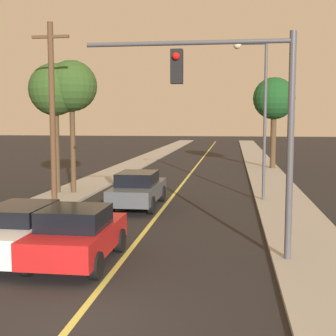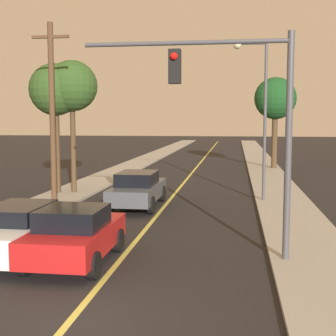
% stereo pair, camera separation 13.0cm
% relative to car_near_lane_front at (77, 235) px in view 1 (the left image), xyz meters
% --- Properties ---
extents(ground_plane, '(200.00, 200.00, 0.00)m').
position_rel_car_near_lane_front_xyz_m(ground_plane, '(1.13, -3.57, -0.79)').
color(ground_plane, black).
extents(road_surface, '(8.07, 80.00, 0.01)m').
position_rel_car_near_lane_front_xyz_m(road_surface, '(1.13, 32.43, -0.78)').
color(road_surface, black).
rests_on(road_surface, ground).
extents(sidewalk_left, '(2.50, 80.00, 0.12)m').
position_rel_car_near_lane_front_xyz_m(sidewalk_left, '(-4.16, 32.43, -0.73)').
color(sidewalk_left, '#9E998E').
rests_on(sidewalk_left, ground).
extents(sidewalk_right, '(2.50, 80.00, 0.12)m').
position_rel_car_near_lane_front_xyz_m(sidewalk_right, '(6.41, 32.43, -0.73)').
color(sidewalk_right, '#9E998E').
rests_on(sidewalk_right, ground).
extents(car_near_lane_front, '(1.96, 3.83, 1.53)m').
position_rel_car_near_lane_front_xyz_m(car_near_lane_front, '(0.00, 0.00, 0.00)').
color(car_near_lane_front, red).
rests_on(car_near_lane_front, ground).
extents(car_near_lane_second, '(1.91, 4.83, 1.57)m').
position_rel_car_near_lane_front_xyz_m(car_near_lane_second, '(-0.00, 8.15, 0.03)').
color(car_near_lane_second, '#474C51').
rests_on(car_near_lane_second, ground).
extents(car_outer_lane_front, '(1.84, 4.71, 1.46)m').
position_rel_car_near_lane_front_xyz_m(car_outer_lane_front, '(-1.78, 0.58, -0.03)').
color(car_outer_lane_front, white).
rests_on(car_outer_lane_front, ground).
extents(traffic_signal_mast, '(5.53, 0.42, 5.96)m').
position_rel_car_near_lane_front_xyz_m(traffic_signal_mast, '(4.24, 0.81, 3.44)').
color(traffic_signal_mast, '#47474C').
rests_on(traffic_signal_mast, ground).
extents(streetlamp_right, '(1.55, 0.36, 7.26)m').
position_rel_car_near_lane_front_xyz_m(streetlamp_right, '(5.18, 10.16, 3.95)').
color(streetlamp_right, '#47474C').
rests_on(streetlamp_right, ground).
extents(utility_pole_left, '(1.60, 0.24, 7.73)m').
position_rel_car_near_lane_front_xyz_m(utility_pole_left, '(-3.51, 7.31, 3.36)').
color(utility_pole_left, '#513823').
rests_on(utility_pole_left, ground).
extents(tree_left_near, '(2.62, 2.62, 6.52)m').
position_rel_car_near_lane_front_xyz_m(tree_left_near, '(-4.80, 10.97, 4.46)').
color(tree_left_near, '#4C3823').
rests_on(tree_left_near, ground).
extents(tree_left_far, '(2.55, 2.55, 6.66)m').
position_rel_car_near_lane_front_xyz_m(tree_left_far, '(-3.97, 11.10, 4.66)').
color(tree_left_far, '#4C3823').
rests_on(tree_left_far, ground).
extents(tree_right_near, '(3.18, 3.18, 6.90)m').
position_rel_car_near_lane_front_xyz_m(tree_right_near, '(7.14, 24.86, 4.57)').
color(tree_right_near, '#4C3823').
rests_on(tree_right_near, ground).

